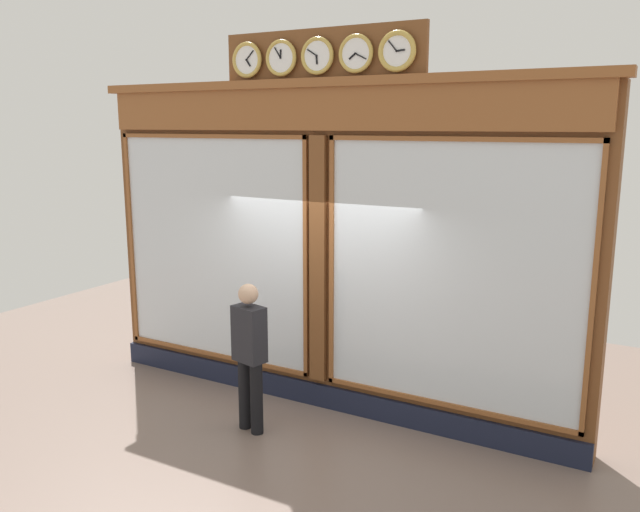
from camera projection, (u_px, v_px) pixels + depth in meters
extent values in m
cube|color=brown|center=(326.00, 252.00, 7.67)|extent=(6.21, 0.30, 3.77)
cube|color=#191E33|center=(319.00, 395.00, 7.87)|extent=(6.21, 0.08, 0.28)
cube|color=brown|center=(318.00, 109.00, 7.18)|extent=(6.09, 0.08, 0.47)
cube|color=brown|center=(319.00, 83.00, 7.14)|extent=(6.33, 0.20, 0.10)
cube|color=silver|center=(450.00, 277.00, 6.78)|extent=(2.76, 0.02, 2.80)
cube|color=brown|center=(455.00, 139.00, 6.48)|extent=(2.86, 0.04, 0.05)
cube|color=brown|center=(444.00, 404.00, 7.05)|extent=(2.86, 0.04, 0.05)
cube|color=brown|center=(593.00, 294.00, 6.09)|extent=(0.05, 0.04, 2.90)
cube|color=brown|center=(332.00, 263.00, 7.44)|extent=(0.05, 0.04, 2.90)
cube|color=silver|center=(213.00, 249.00, 8.30)|extent=(2.76, 0.02, 2.80)
cube|color=brown|center=(208.00, 136.00, 8.00)|extent=(2.86, 0.04, 0.05)
cube|color=brown|center=(215.00, 355.00, 8.57)|extent=(2.86, 0.04, 0.05)
cube|color=brown|center=(132.00, 240.00, 8.96)|extent=(0.05, 0.04, 2.90)
cube|color=brown|center=(306.00, 260.00, 7.61)|extent=(0.05, 0.04, 2.90)
cube|color=brown|center=(319.00, 262.00, 7.53)|extent=(0.20, 0.10, 2.90)
cube|color=brown|center=(321.00, 56.00, 7.11)|extent=(2.48, 0.06, 0.60)
cylinder|color=white|center=(397.00, 51.00, 6.59)|extent=(0.33, 0.02, 0.33)
torus|color=gold|center=(397.00, 51.00, 6.59)|extent=(0.42, 0.06, 0.42)
cube|color=black|center=(401.00, 50.00, 6.56)|extent=(0.09, 0.01, 0.03)
cube|color=black|center=(392.00, 46.00, 6.59)|extent=(0.10, 0.01, 0.11)
sphere|color=black|center=(396.00, 51.00, 6.58)|extent=(0.02, 0.02, 0.02)
cylinder|color=white|center=(356.00, 54.00, 6.82)|extent=(0.33, 0.02, 0.33)
torus|color=gold|center=(356.00, 54.00, 6.82)|extent=(0.40, 0.04, 0.40)
cube|color=black|center=(352.00, 56.00, 6.83)|extent=(0.08, 0.01, 0.07)
cube|color=black|center=(361.00, 56.00, 6.78)|extent=(0.13, 0.01, 0.07)
sphere|color=black|center=(355.00, 53.00, 6.80)|extent=(0.02, 0.02, 0.02)
cylinder|color=white|center=(317.00, 56.00, 7.05)|extent=(0.33, 0.02, 0.33)
torus|color=gold|center=(317.00, 56.00, 7.04)|extent=(0.41, 0.05, 0.41)
cube|color=black|center=(317.00, 60.00, 7.04)|extent=(0.03, 0.01, 0.09)
cube|color=black|center=(312.00, 52.00, 7.05)|extent=(0.13, 0.01, 0.08)
sphere|color=black|center=(316.00, 56.00, 7.03)|extent=(0.02, 0.02, 0.02)
cylinder|color=white|center=(281.00, 58.00, 7.27)|extent=(0.33, 0.02, 0.33)
torus|color=gold|center=(281.00, 58.00, 7.27)|extent=(0.41, 0.04, 0.41)
cube|color=black|center=(281.00, 54.00, 7.25)|extent=(0.02, 0.01, 0.09)
cube|color=black|center=(277.00, 53.00, 7.27)|extent=(0.09, 0.01, 0.12)
sphere|color=black|center=(280.00, 58.00, 7.26)|extent=(0.02, 0.02, 0.02)
cylinder|color=white|center=(247.00, 60.00, 7.50)|extent=(0.33, 0.02, 0.33)
torus|color=gold|center=(247.00, 60.00, 7.49)|extent=(0.41, 0.05, 0.41)
cube|color=black|center=(248.00, 63.00, 7.48)|extent=(0.07, 0.01, 0.08)
cube|color=black|center=(250.00, 55.00, 7.45)|extent=(0.11, 0.01, 0.11)
sphere|color=black|center=(246.00, 60.00, 7.48)|extent=(0.02, 0.02, 0.02)
cylinder|color=black|center=(245.00, 393.00, 7.25)|extent=(0.14, 0.14, 0.82)
cylinder|color=black|center=(257.00, 398.00, 7.12)|extent=(0.14, 0.14, 0.82)
cube|color=#232328|center=(249.00, 334.00, 7.04)|extent=(0.40, 0.30, 0.62)
sphere|color=tan|center=(248.00, 294.00, 6.95)|extent=(0.22, 0.22, 0.22)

